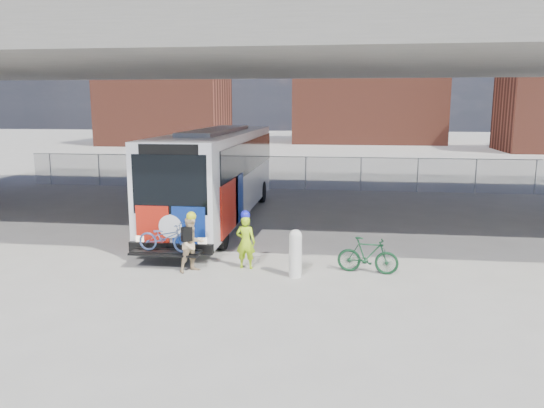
% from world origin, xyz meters
% --- Properties ---
extents(ground, '(160.00, 160.00, 0.00)m').
position_xyz_m(ground, '(0.00, 0.00, 0.00)').
color(ground, '#9E9991').
rests_on(ground, ground).
extents(bus, '(2.67, 12.90, 3.69)m').
position_xyz_m(bus, '(-2.00, 3.76, 2.11)').
color(bus, silver).
rests_on(bus, ground).
extents(overpass, '(40.00, 16.00, 7.95)m').
position_xyz_m(overpass, '(0.00, 4.00, 6.54)').
color(overpass, '#605E59').
rests_on(overpass, ground).
extents(chainlink_fence, '(30.00, 0.06, 30.00)m').
position_xyz_m(chainlink_fence, '(0.00, 12.00, 1.42)').
color(chainlink_fence, gray).
rests_on(chainlink_fence, ground).
extents(brick_buildings, '(54.00, 22.00, 12.00)m').
position_xyz_m(brick_buildings, '(1.23, 48.23, 5.42)').
color(brick_buildings, brown).
rests_on(brick_buildings, ground).
extents(smokestack, '(2.20, 2.20, 25.00)m').
position_xyz_m(smokestack, '(14.00, 55.00, 12.50)').
color(smokestack, brown).
rests_on(smokestack, ground).
extents(bollard, '(0.34, 0.34, 1.32)m').
position_xyz_m(bollard, '(1.76, -3.17, 0.71)').
color(bollard, silver).
rests_on(bollard, ground).
extents(cyclist_hivis, '(0.59, 0.41, 1.69)m').
position_xyz_m(cyclist_hivis, '(0.29, -2.58, 0.81)').
color(cyclist_hivis, '#B2E918').
rests_on(cyclist_hivis, ground).
extents(cyclist_tan, '(0.96, 0.95, 1.72)m').
position_xyz_m(cyclist_tan, '(-1.14, -3.08, 0.81)').
color(cyclist_tan, '#DBBB8C').
rests_on(cyclist_tan, ground).
extents(bike_parked, '(1.74, 0.72, 1.02)m').
position_xyz_m(bike_parked, '(3.73, -2.58, 0.51)').
color(bike_parked, '#144023').
rests_on(bike_parked, ground).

